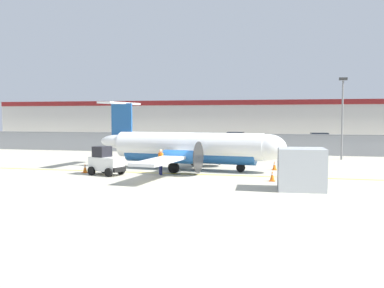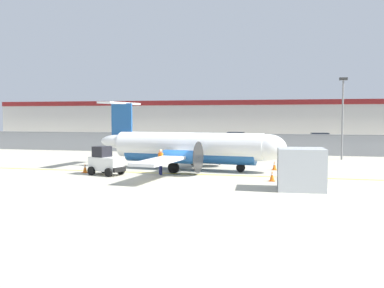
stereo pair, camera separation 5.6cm
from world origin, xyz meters
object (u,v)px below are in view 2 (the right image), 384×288
(parked_car_4, at_px, (260,142))
(apron_light_pole, at_px, (343,111))
(ground_crew_worker, at_px, (161,160))
(parked_car_0, at_px, (122,140))
(cargo_container, at_px, (301,169))
(traffic_cone_near_left, at_px, (85,168))
(traffic_cone_near_right, at_px, (274,166))
(parked_car_1, at_px, (142,141))
(parked_car_5, at_px, (321,139))
(parked_car_6, at_px, (357,142))
(baggage_tug, at_px, (105,162))
(commuter_airplane, at_px, (192,148))
(traffic_cone_far_left, at_px, (272,176))
(parked_car_3, at_px, (237,138))
(parked_car_2, at_px, (188,141))

(parked_car_4, bearing_deg, apron_light_pole, -58.17)
(ground_crew_worker, relative_size, parked_car_0, 0.39)
(cargo_container, xyz_separation_m, traffic_cone_near_left, (-14.27, 3.65, -0.79))
(traffic_cone_near_right, distance_m, parked_car_1, 24.49)
(parked_car_4, distance_m, parked_car_5, 11.40)
(ground_crew_worker, bearing_deg, parked_car_6, 21.26)
(baggage_tug, height_order, traffic_cone_near_left, baggage_tug)
(ground_crew_worker, distance_m, traffic_cone_near_right, 8.40)
(commuter_airplane, distance_m, traffic_cone_far_left, 7.33)
(parked_car_0, xyz_separation_m, parked_car_3, (13.42, 8.47, 0.00))
(parked_car_0, bearing_deg, traffic_cone_near_left, 100.07)
(traffic_cone_far_left, xyz_separation_m, parked_car_2, (-11.18, 24.46, 0.58))
(parked_car_5, bearing_deg, parked_car_0, -166.70)
(commuter_airplane, distance_m, apron_light_pole, 15.39)
(baggage_tug, bearing_deg, parked_car_1, 122.56)
(cargo_container, relative_size, traffic_cone_far_left, 3.96)
(parked_car_0, bearing_deg, commuter_airplane, 117.59)
(traffic_cone_near_right, height_order, parked_car_4, parked_car_4)
(ground_crew_worker, height_order, apron_light_pole, apron_light_pole)
(parked_car_6, bearing_deg, baggage_tug, 59.71)
(commuter_airplane, relative_size, parked_car_0, 3.68)
(commuter_airplane, bearing_deg, traffic_cone_near_left, -148.08)
(parked_car_5, height_order, apron_light_pole, apron_light_pole)
(parked_car_0, distance_m, parked_car_5, 25.87)
(commuter_airplane, xyz_separation_m, ground_crew_worker, (-1.45, -2.97, -0.65))
(parked_car_3, height_order, apron_light_pole, apron_light_pole)
(cargo_container, height_order, parked_car_3, cargo_container)
(ground_crew_worker, bearing_deg, parked_car_2, 62.79)
(parked_car_3, xyz_separation_m, parked_car_4, (3.92, -9.08, 0.00))
(parked_car_2, distance_m, parked_car_4, 8.76)
(ground_crew_worker, bearing_deg, cargo_container, -60.40)
(traffic_cone_far_left, height_order, parked_car_6, parked_car_6)
(traffic_cone_far_left, xyz_separation_m, parked_car_4, (-2.44, 23.94, 0.58))
(parked_car_6, bearing_deg, parked_car_5, -55.70)
(ground_crew_worker, xyz_separation_m, parked_car_3, (0.97, 31.81, -0.06))
(parked_car_0, distance_m, parked_car_4, 17.35)
(parked_car_3, bearing_deg, parked_car_4, -64.86)
(ground_crew_worker, distance_m, parked_car_5, 33.81)
(traffic_cone_far_left, xyz_separation_m, parked_car_1, (-16.73, 23.36, 0.58))
(cargo_container, bearing_deg, parked_car_0, 124.15)
(traffic_cone_near_left, bearing_deg, parked_car_2, 86.42)
(traffic_cone_far_left, bearing_deg, traffic_cone_near_left, 175.85)
(ground_crew_worker, distance_m, parked_car_2, 23.57)
(traffic_cone_near_left, distance_m, apron_light_pole, 22.82)
(parked_car_5, bearing_deg, parked_car_6, -67.22)
(traffic_cone_near_left, relative_size, parked_car_0, 0.15)
(ground_crew_worker, relative_size, parked_car_4, 0.39)
(traffic_cone_near_left, bearing_deg, commuter_airplane, 25.69)
(traffic_cone_near_left, xyz_separation_m, apron_light_pole, (18.09, 13.33, 3.99))
(parked_car_3, distance_m, parked_car_6, 16.21)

